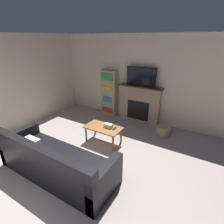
{
  "coord_description": "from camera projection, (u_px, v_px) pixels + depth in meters",
  "views": [
    {
      "loc": [
        2.26,
        -1.18,
        2.57
      ],
      "look_at": [
        0.08,
        2.44,
        0.77
      ],
      "focal_mm": 28.0,
      "sensor_mm": 36.0,
      "label": 1
    }
  ],
  "objects": [
    {
      "name": "wall_side",
      "position": [
        27.0,
        81.0,
        5.28
      ],
      "size": [
        0.06,
        4.96,
        2.7
      ],
      "color": "beige",
      "rests_on": "ground_plane"
    },
    {
      "name": "ground_plane",
      "position": [
        35.0,
        200.0,
        3.0
      ],
      "size": [
        18.0,
        18.0,
        0.0
      ],
      "primitive_type": "plane",
      "color": "#9E938E"
    },
    {
      "name": "storage_basket",
      "position": [
        164.0,
        130.0,
        5.0
      ],
      "size": [
        0.39,
        0.39,
        0.25
      ],
      "color": "tan",
      "rests_on": "ground_plane"
    },
    {
      "name": "tv",
      "position": [
        141.0,
        77.0,
        5.31
      ],
      "size": [
        0.95,
        0.03,
        0.58
      ],
      "color": "black",
      "rests_on": "fireplace"
    },
    {
      "name": "couch",
      "position": [
        55.0,
        163.0,
        3.46
      ],
      "size": [
        2.48,
        0.92,
        0.86
      ],
      "color": "black",
      "rests_on": "ground_plane"
    },
    {
      "name": "fireplace",
      "position": [
        139.0,
        104.0,
        5.67
      ],
      "size": [
        1.43,
        0.28,
        1.18
      ],
      "color": "tan",
      "rests_on": "ground_plane"
    },
    {
      "name": "coffee_table",
      "position": [
        103.0,
        129.0,
        4.52
      ],
      "size": [
        0.95,
        0.52,
        0.45
      ],
      "color": "brown",
      "rests_on": "ground_plane"
    },
    {
      "name": "wall_back",
      "position": [
        134.0,
        79.0,
        5.62
      ],
      "size": [
        6.22,
        0.06,
        2.7
      ],
      "color": "beige",
      "rests_on": "ground_plane"
    },
    {
      "name": "bookshelf",
      "position": [
        109.0,
        93.0,
        6.11
      ],
      "size": [
        0.56,
        0.29,
        1.57
      ],
      "color": "tan",
      "rests_on": "ground_plane"
    },
    {
      "name": "remote_control",
      "position": [
        115.0,
        128.0,
        4.4
      ],
      "size": [
        0.04,
        0.15,
        0.02
      ],
      "color": "black",
      "rests_on": "coffee_table"
    },
    {
      "name": "tissue_box",
      "position": [
        108.0,
        126.0,
        4.46
      ],
      "size": [
        0.22,
        0.12,
        0.1
      ],
      "color": "beige",
      "rests_on": "coffee_table"
    }
  ]
}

